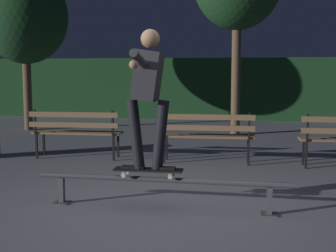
{
  "coord_description": "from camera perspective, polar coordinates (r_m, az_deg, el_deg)",
  "views": [
    {
      "loc": [
        1.05,
        -4.96,
        1.55
      ],
      "look_at": [
        -0.07,
        0.89,
        0.85
      ],
      "focal_mm": 50.02,
      "sensor_mm": 36.0,
      "label": 1
    }
  ],
  "objects": [
    {
      "name": "ground_plane",
      "position": [
        5.3,
        -1.05,
        -10.31
      ],
      "size": [
        90.0,
        90.0,
        0.0
      ],
      "primitive_type": "plane",
      "color": "slate"
    },
    {
      "name": "hedge_backdrop",
      "position": [
        15.5,
        7.01,
        4.57
      ],
      "size": [
        24.0,
        1.2,
        1.97
      ],
      "primitive_type": "cube",
      "color": "#193D1E",
      "rests_on": "ground"
    },
    {
      "name": "grind_rail",
      "position": [
        5.31,
        -0.85,
        -7.08
      ],
      "size": [
        2.92,
        0.18,
        0.36
      ],
      "color": "#47474C",
      "rests_on": "ground"
    },
    {
      "name": "skateboard",
      "position": [
        5.31,
        -2.43,
        -5.4
      ],
      "size": [
        0.79,
        0.22,
        0.09
      ],
      "color": "black",
      "rests_on": "grind_rail"
    },
    {
      "name": "skateboarder",
      "position": [
        5.19,
        -2.45,
        4.75
      ],
      "size": [
        0.62,
        1.41,
        1.56
      ],
      "color": "black",
      "rests_on": "skateboard"
    },
    {
      "name": "park_bench_leftmost",
      "position": [
        8.42,
        -11.17,
        -0.34
      ],
      "size": [
        1.62,
        0.49,
        0.88
      ],
      "color": "black",
      "rests_on": "ground"
    },
    {
      "name": "park_bench_left_center",
      "position": [
        7.85,
        4.68,
        -0.73
      ],
      "size": [
        1.62,
        0.49,
        0.88
      ],
      "color": "black",
      "rests_on": "ground"
    },
    {
      "name": "tree_far_left",
      "position": [
        12.96,
        -17.04,
        12.56
      ],
      "size": [
        2.21,
        2.21,
        4.17
      ],
      "color": "brown",
      "rests_on": "ground"
    }
  ]
}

